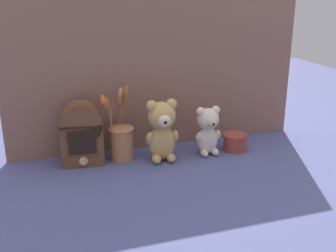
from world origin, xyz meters
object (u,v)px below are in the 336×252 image
(teddy_bear_large, at_px, (162,129))
(flower_vase, at_px, (121,139))
(teddy_bear_medium, at_px, (208,130))
(decorative_tin_tall, at_px, (235,142))
(vintage_radio, at_px, (82,133))

(teddy_bear_large, distance_m, flower_vase, 0.18)
(teddy_bear_medium, xyz_separation_m, decorative_tin_tall, (0.14, 0.01, -0.08))
(teddy_bear_medium, bearing_deg, teddy_bear_large, -179.75)
(flower_vase, xyz_separation_m, decorative_tin_tall, (0.52, -0.06, -0.06))
(teddy_bear_large, bearing_deg, vintage_radio, 168.65)
(decorative_tin_tall, bearing_deg, teddy_bear_large, -178.98)
(teddy_bear_medium, bearing_deg, vintage_radio, 173.14)
(teddy_bear_large, xyz_separation_m, teddy_bear_medium, (0.21, 0.00, -0.03))
(teddy_bear_medium, xyz_separation_m, flower_vase, (-0.38, 0.06, -0.02))
(vintage_radio, relative_size, decorative_tin_tall, 2.49)
(vintage_radio, xyz_separation_m, decorative_tin_tall, (0.69, -0.06, -0.10))
(teddy_bear_medium, distance_m, decorative_tin_tall, 0.16)
(teddy_bear_large, height_order, vintage_radio, vintage_radio)
(flower_vase, relative_size, vintage_radio, 1.19)
(teddy_bear_medium, distance_m, vintage_radio, 0.55)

